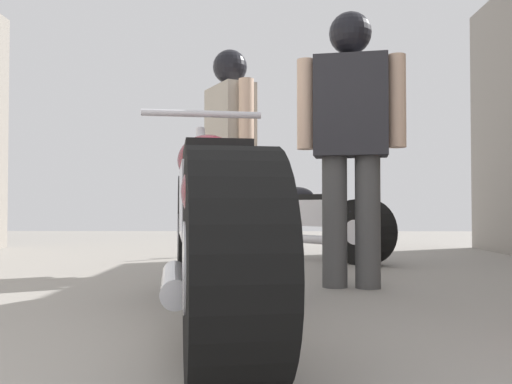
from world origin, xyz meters
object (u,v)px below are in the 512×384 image
object	(u,v)px
motorcycle_black_naked	(312,222)
mechanic_in_blue	(230,139)
mechanic_with_helmet	(351,122)
motorcycle_maroon_cruiser	(211,226)

from	to	relation	value
motorcycle_black_naked	mechanic_in_blue	distance (m)	1.39
motorcycle_black_naked	mechanic_with_helmet	bearing A→B (deg)	-87.28
motorcycle_maroon_cruiser	mechanic_with_helmet	bearing A→B (deg)	56.08
mechanic_in_blue	mechanic_with_helmet	distance (m)	1.06
motorcycle_black_naked	motorcycle_maroon_cruiser	bearing A→B (deg)	-103.09
mechanic_with_helmet	motorcycle_maroon_cruiser	bearing A→B (deg)	-123.92
mechanic_with_helmet	motorcycle_black_naked	bearing A→B (deg)	92.72
motorcycle_maroon_cruiser	mechanic_in_blue	world-z (taller)	mechanic_in_blue
motorcycle_maroon_cruiser	motorcycle_black_naked	size ratio (longest dim) A/B	1.45
motorcycle_maroon_cruiser	mechanic_with_helmet	world-z (taller)	mechanic_with_helmet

